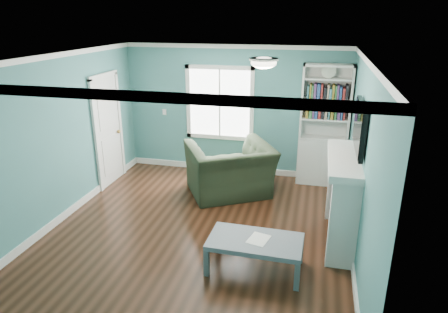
# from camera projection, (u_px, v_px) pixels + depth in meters

# --- Properties ---
(floor) EXTENTS (5.00, 5.00, 0.00)m
(floor) POSITION_uv_depth(u_px,v_px,m) (200.00, 229.00, 6.18)
(floor) COLOR black
(floor) RESTS_ON ground
(room_walls) EXTENTS (5.00, 5.00, 5.00)m
(room_walls) POSITION_uv_depth(u_px,v_px,m) (197.00, 131.00, 5.65)
(room_walls) COLOR teal
(room_walls) RESTS_ON ground
(trim) EXTENTS (4.50, 5.00, 2.60)m
(trim) POSITION_uv_depth(u_px,v_px,m) (198.00, 154.00, 5.76)
(trim) COLOR white
(trim) RESTS_ON ground
(window) EXTENTS (1.40, 0.06, 1.50)m
(window) POSITION_uv_depth(u_px,v_px,m) (220.00, 103.00, 8.03)
(window) COLOR white
(window) RESTS_ON room_walls
(bookshelf) EXTENTS (0.90, 0.35, 2.31)m
(bookshelf) POSITION_uv_depth(u_px,v_px,m) (323.00, 138.00, 7.58)
(bookshelf) COLOR silver
(bookshelf) RESTS_ON ground
(fireplace) EXTENTS (0.44, 1.58, 1.30)m
(fireplace) POSITION_uv_depth(u_px,v_px,m) (342.00, 200.00, 5.69)
(fireplace) COLOR black
(fireplace) RESTS_ON ground
(tv) EXTENTS (0.06, 1.10, 0.65)m
(tv) POSITION_uv_depth(u_px,v_px,m) (360.00, 127.00, 5.30)
(tv) COLOR black
(tv) RESTS_ON fireplace
(door) EXTENTS (0.12, 0.98, 2.17)m
(door) POSITION_uv_depth(u_px,v_px,m) (108.00, 129.00, 7.59)
(door) COLOR silver
(door) RESTS_ON ground
(ceiling_fixture) EXTENTS (0.38, 0.38, 0.15)m
(ceiling_fixture) POSITION_uv_depth(u_px,v_px,m) (264.00, 62.00, 5.21)
(ceiling_fixture) COLOR white
(ceiling_fixture) RESTS_ON room_walls
(light_switch) EXTENTS (0.08, 0.01, 0.12)m
(light_switch) POSITION_uv_depth(u_px,v_px,m) (164.00, 112.00, 8.38)
(light_switch) COLOR white
(light_switch) RESTS_ON room_walls
(recliner) EXTENTS (1.72, 1.54, 1.26)m
(recliner) POSITION_uv_depth(u_px,v_px,m) (230.00, 162.00, 7.20)
(recliner) COLOR #212E1D
(recliner) RESTS_ON ground
(coffee_table) EXTENTS (1.20, 0.67, 0.43)m
(coffee_table) POSITION_uv_depth(u_px,v_px,m) (255.00, 243.00, 5.09)
(coffee_table) COLOR #4D565C
(coffee_table) RESTS_ON ground
(paper_sheet) EXTENTS (0.30, 0.35, 0.00)m
(paper_sheet) POSITION_uv_depth(u_px,v_px,m) (259.00, 239.00, 5.08)
(paper_sheet) COLOR white
(paper_sheet) RESTS_ON coffee_table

